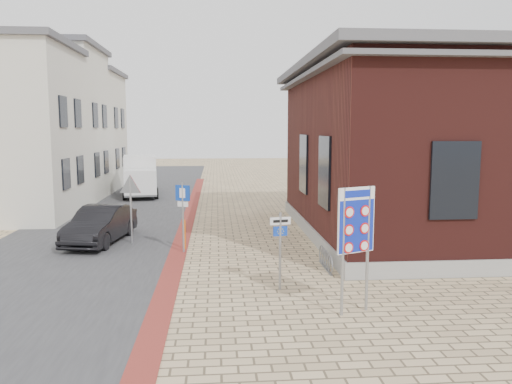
{
  "coord_description": "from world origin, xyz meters",
  "views": [
    {
      "loc": [
        -0.65,
        -12.41,
        4.23
      ],
      "look_at": [
        0.63,
        3.58,
        2.2
      ],
      "focal_mm": 35.0,
      "sensor_mm": 36.0,
      "label": 1
    }
  ],
  "objects": [
    {
      "name": "curb_strip",
      "position": [
        -2.0,
        10.0,
        0.01
      ],
      "size": [
        0.6,
        40.0,
        0.02
      ],
      "primitive_type": "cube",
      "color": "maroon",
      "rests_on": "ground"
    },
    {
      "name": "townhouse_mid",
      "position": [
        -10.99,
        18.0,
        4.57
      ],
      "size": [
        7.4,
        6.4,
        9.1
      ],
      "color": "beige",
      "rests_on": "ground"
    },
    {
      "name": "parking_sign",
      "position": [
        -1.8,
        4.5,
        1.64
      ],
      "size": [
        0.5,
        0.26,
        2.42
      ],
      "rotation": [
        0.0,
        0.0,
        -0.43
      ],
      "color": "gray",
      "rests_on": "ground"
    },
    {
      "name": "essen_sign",
      "position": [
        1.0,
        0.3,
        1.35
      ],
      "size": [
        0.56,
        0.15,
        2.07
      ],
      "rotation": [
        0.0,
        0.0,
        0.2
      ],
      "color": "gray",
      "rests_on": "ground"
    },
    {
      "name": "ground",
      "position": [
        0.0,
        0.0,
        0.0
      ],
      "size": [
        120.0,
        120.0,
        0.0
      ],
      "primitive_type": "plane",
      "color": "tan",
      "rests_on": "ground"
    },
    {
      "name": "road_strip",
      "position": [
        -5.5,
        15.0,
        0.01
      ],
      "size": [
        7.0,
        60.0,
        0.02
      ],
      "primitive_type": "cube",
      "color": "#38383A",
      "rests_on": "ground"
    },
    {
      "name": "bollard",
      "position": [
        -1.8,
        5.0,
        0.53
      ],
      "size": [
        0.11,
        0.11,
        1.06
      ],
      "primitive_type": "cylinder",
      "rotation": [
        0.0,
        0.0,
        -0.22
      ],
      "color": "#EA600C",
      "rests_on": "ground"
    },
    {
      "name": "townhouse_far",
      "position": [
        -10.99,
        24.0,
        4.17
      ],
      "size": [
        7.4,
        6.4,
        8.3
      ],
      "color": "beige",
      "rests_on": "ground"
    },
    {
      "name": "box_truck",
      "position": [
        -5.45,
        19.31,
        1.31
      ],
      "size": [
        2.63,
        5.08,
        2.53
      ],
      "rotation": [
        0.0,
        0.0,
        0.15
      ],
      "color": "slate",
      "rests_on": "ground"
    },
    {
      "name": "brick_building",
      "position": [
        8.99,
        7.0,
        3.49
      ],
      "size": [
        13.0,
        13.0,
        6.8
      ],
      "color": "gray",
      "rests_on": "ground"
    },
    {
      "name": "sedan",
      "position": [
        -4.99,
        6.29,
        0.69
      ],
      "size": [
        2.12,
        4.35,
        1.37
      ],
      "primitive_type": "imported",
      "rotation": [
        0.0,
        0.0,
        -0.17
      ],
      "color": "black",
      "rests_on": "ground"
    },
    {
      "name": "bike_rack",
      "position": [
        2.65,
        2.2,
        0.26
      ],
      "size": [
        0.08,
        1.8,
        0.6
      ],
      "color": "slate",
      "rests_on": "ground"
    },
    {
      "name": "yield_sign",
      "position": [
        -3.8,
        6.0,
        1.93
      ],
      "size": [
        0.89,
        0.18,
        2.52
      ],
      "rotation": [
        0.0,
        0.0,
        -0.13
      ],
      "color": "gray",
      "rests_on": "ground"
    },
    {
      "name": "border_sign",
      "position": [
        2.5,
        -1.5,
        2.12
      ],
      "size": [
        0.94,
        0.43,
        2.94
      ],
      "rotation": [
        0.0,
        0.0,
        0.39
      ],
      "color": "gray",
      "rests_on": "ground"
    }
  ]
}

